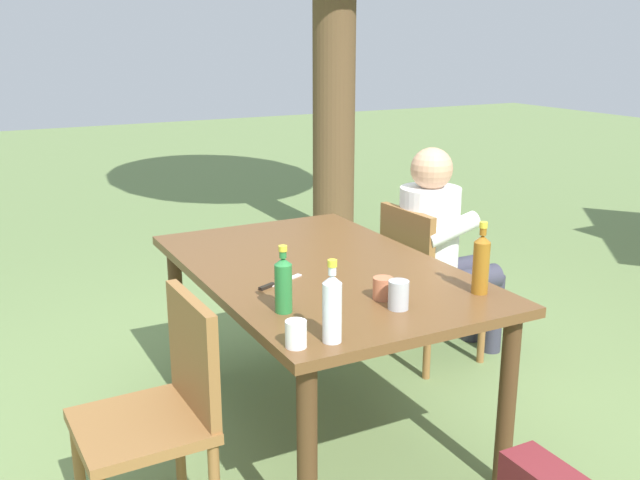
{
  "coord_description": "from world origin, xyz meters",
  "views": [
    {
      "loc": [
        2.63,
        -1.38,
        1.74
      ],
      "look_at": [
        0.0,
        0.0,
        0.89
      ],
      "focal_mm": 40.62,
      "sensor_mm": 36.0,
      "label": 1
    }
  ],
  "objects_px": {
    "bottle_clear": "(332,307)",
    "cup_white": "(296,334)",
    "table_knife": "(277,283)",
    "chair_near_right": "(163,405)",
    "person_in_white_shirt": "(440,243)",
    "cup_steel": "(398,295)",
    "bottle_amber": "(481,263)",
    "dining_table": "(320,286)",
    "bottle_green": "(283,284)",
    "cup_terracotta": "(383,288)",
    "chair_far_left": "(423,276)"
  },
  "relations": [
    {
      "from": "cup_terracotta",
      "to": "bottle_clear",
      "type": "bearing_deg",
      "value": -54.37
    },
    {
      "from": "table_knife",
      "to": "chair_near_right",
      "type": "bearing_deg",
      "value": -66.13
    },
    {
      "from": "bottle_clear",
      "to": "cup_steel",
      "type": "height_order",
      "value": "bottle_clear"
    },
    {
      "from": "person_in_white_shirt",
      "to": "cup_terracotta",
      "type": "xyz_separation_m",
      "value": [
        0.83,
        -0.89,
        0.16
      ]
    },
    {
      "from": "chair_near_right",
      "to": "cup_terracotta",
      "type": "height_order",
      "value": "chair_near_right"
    },
    {
      "from": "cup_white",
      "to": "table_knife",
      "type": "relative_size",
      "value": 0.39
    },
    {
      "from": "chair_near_right",
      "to": "person_in_white_shirt",
      "type": "distance_m",
      "value": 1.89
    },
    {
      "from": "cup_white",
      "to": "chair_near_right",
      "type": "bearing_deg",
      "value": -133.04
    },
    {
      "from": "dining_table",
      "to": "cup_steel",
      "type": "bearing_deg",
      "value": 2.36
    },
    {
      "from": "chair_near_right",
      "to": "person_in_white_shirt",
      "type": "height_order",
      "value": "person_in_white_shirt"
    },
    {
      "from": "chair_far_left",
      "to": "dining_table",
      "type": "bearing_deg",
      "value": -65.96
    },
    {
      "from": "bottle_amber",
      "to": "cup_terracotta",
      "type": "height_order",
      "value": "bottle_amber"
    },
    {
      "from": "chair_near_right",
      "to": "cup_white",
      "type": "height_order",
      "value": "chair_near_right"
    },
    {
      "from": "dining_table",
      "to": "chair_far_left",
      "type": "relative_size",
      "value": 1.88
    },
    {
      "from": "cup_terracotta",
      "to": "chair_near_right",
      "type": "bearing_deg",
      "value": -96.4
    },
    {
      "from": "bottle_amber",
      "to": "cup_steel",
      "type": "bearing_deg",
      "value": -90.85
    },
    {
      "from": "bottle_green",
      "to": "cup_terracotta",
      "type": "xyz_separation_m",
      "value": [
        0.05,
        0.39,
        -0.07
      ]
    },
    {
      "from": "chair_near_right",
      "to": "table_knife",
      "type": "bearing_deg",
      "value": 113.87
    },
    {
      "from": "cup_white",
      "to": "bottle_amber",
      "type": "bearing_deg",
      "value": 98.23
    },
    {
      "from": "bottle_amber",
      "to": "table_knife",
      "type": "xyz_separation_m",
      "value": [
        -0.46,
        -0.65,
        -0.12
      ]
    },
    {
      "from": "chair_near_right",
      "to": "bottle_amber",
      "type": "distance_m",
      "value": 1.29
    },
    {
      "from": "chair_near_right",
      "to": "bottle_amber",
      "type": "xyz_separation_m",
      "value": [
        0.21,
        1.21,
        0.4
      ]
    },
    {
      "from": "bottle_amber",
      "to": "person_in_white_shirt",
      "type": "bearing_deg",
      "value": 150.92
    },
    {
      "from": "cup_white",
      "to": "cup_terracotta",
      "type": "height_order",
      "value": "cup_white"
    },
    {
      "from": "dining_table",
      "to": "bottle_green",
      "type": "relative_size",
      "value": 6.54
    },
    {
      "from": "bottle_clear",
      "to": "cup_white",
      "type": "relative_size",
      "value": 3.14
    },
    {
      "from": "dining_table",
      "to": "bottle_green",
      "type": "bearing_deg",
      "value": -41.63
    },
    {
      "from": "cup_white",
      "to": "table_knife",
      "type": "bearing_deg",
      "value": 161.24
    },
    {
      "from": "chair_far_left",
      "to": "bottle_clear",
      "type": "height_order",
      "value": "bottle_clear"
    },
    {
      "from": "dining_table",
      "to": "chair_far_left",
      "type": "distance_m",
      "value": 0.91
    },
    {
      "from": "person_in_white_shirt",
      "to": "cup_steel",
      "type": "distance_m",
      "value": 1.31
    },
    {
      "from": "chair_near_right",
      "to": "table_knife",
      "type": "relative_size",
      "value": 3.8
    },
    {
      "from": "person_in_white_shirt",
      "to": "cup_white",
      "type": "distance_m",
      "value": 1.75
    },
    {
      "from": "dining_table",
      "to": "bottle_green",
      "type": "xyz_separation_m",
      "value": [
        0.41,
        -0.36,
        0.2
      ]
    },
    {
      "from": "cup_steel",
      "to": "table_knife",
      "type": "height_order",
      "value": "cup_steel"
    },
    {
      "from": "chair_near_right",
      "to": "cup_steel",
      "type": "height_order",
      "value": "cup_steel"
    },
    {
      "from": "bottle_green",
      "to": "dining_table",
      "type": "bearing_deg",
      "value": 138.37
    },
    {
      "from": "chair_far_left",
      "to": "bottle_green",
      "type": "bearing_deg",
      "value": -56.79
    },
    {
      "from": "bottle_clear",
      "to": "chair_near_right",
      "type": "bearing_deg",
      "value": -126.14
    },
    {
      "from": "dining_table",
      "to": "table_knife",
      "type": "xyz_separation_m",
      "value": [
        0.12,
        -0.26,
        0.09
      ]
    },
    {
      "from": "cup_terracotta",
      "to": "table_knife",
      "type": "height_order",
      "value": "cup_terracotta"
    },
    {
      "from": "chair_near_right",
      "to": "table_knife",
      "type": "height_order",
      "value": "chair_near_right"
    },
    {
      "from": "cup_steel",
      "to": "cup_white",
      "type": "height_order",
      "value": "cup_steel"
    },
    {
      "from": "bottle_amber",
      "to": "cup_steel",
      "type": "distance_m",
      "value": 0.38
    },
    {
      "from": "table_knife",
      "to": "cup_steel",
      "type": "bearing_deg",
      "value": 31.65
    },
    {
      "from": "dining_table",
      "to": "cup_white",
      "type": "distance_m",
      "value": 0.84
    },
    {
      "from": "person_in_white_shirt",
      "to": "cup_terracotta",
      "type": "bearing_deg",
      "value": -47.24
    },
    {
      "from": "cup_steel",
      "to": "cup_terracotta",
      "type": "relative_size",
      "value": 1.26
    },
    {
      "from": "bottle_clear",
      "to": "table_knife",
      "type": "height_order",
      "value": "bottle_clear"
    },
    {
      "from": "bottle_amber",
      "to": "cup_terracotta",
      "type": "relative_size",
      "value": 3.36
    }
  ]
}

